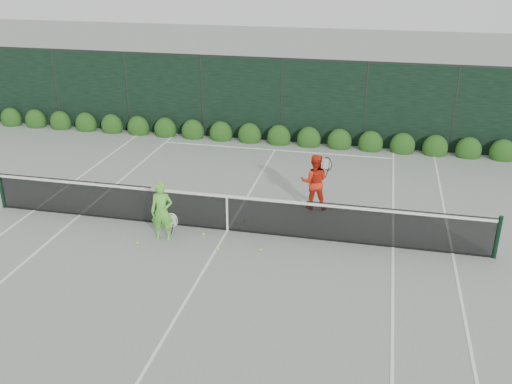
# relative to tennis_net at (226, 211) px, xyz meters

# --- Properties ---
(ground) EXTENTS (80.00, 80.00, 0.00)m
(ground) POSITION_rel_tennis_net_xyz_m (0.02, 0.00, -0.53)
(ground) COLOR gray
(ground) RESTS_ON ground
(tennis_net) EXTENTS (12.90, 0.10, 1.07)m
(tennis_net) POSITION_rel_tennis_net_xyz_m (0.00, 0.00, 0.00)
(tennis_net) COLOR black
(tennis_net) RESTS_ON ground
(player_woman) EXTENTS (0.65, 0.43, 1.48)m
(player_woman) POSITION_rel_tennis_net_xyz_m (-1.40, -0.77, 0.21)
(player_woman) COLOR #60D03D
(player_woman) RESTS_ON ground
(player_man) EXTENTS (0.89, 0.68, 1.56)m
(player_man) POSITION_rel_tennis_net_xyz_m (1.98, 1.85, 0.25)
(player_man) COLOR red
(player_man) RESTS_ON ground
(court_lines) EXTENTS (11.03, 23.83, 0.01)m
(court_lines) POSITION_rel_tennis_net_xyz_m (0.02, 0.00, -0.53)
(court_lines) COLOR white
(court_lines) RESTS_ON ground
(windscreen_fence) EXTENTS (32.00, 21.07, 3.06)m
(windscreen_fence) POSITION_rel_tennis_net_xyz_m (0.02, -2.71, 0.98)
(windscreen_fence) COLOR black
(windscreen_fence) RESTS_ON ground
(hedge_row) EXTENTS (31.66, 0.65, 0.94)m
(hedge_row) POSITION_rel_tennis_net_xyz_m (0.02, 7.15, -0.30)
(hedge_row) COLOR #1A3D10
(hedge_row) RESTS_ON ground
(tennis_balls) EXTENTS (3.07, 2.01, 0.07)m
(tennis_balls) POSITION_rel_tennis_net_xyz_m (-0.35, -0.30, -0.50)
(tennis_balls) COLOR #D4E432
(tennis_balls) RESTS_ON ground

